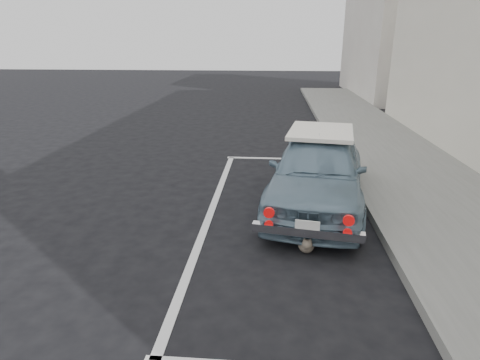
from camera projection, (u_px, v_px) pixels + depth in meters
name	position (u px, v px, depth m)	size (l,w,h in m)	color
ground	(253.00, 330.00, 4.15)	(80.00, 80.00, 0.00)	black
building_far	(393.00, 19.00, 21.19)	(3.50, 10.00, 8.00)	beige
pline_front	(286.00, 159.00, 10.23)	(3.00, 0.12, 0.01)	silver
pline_side	(211.00, 212.00, 7.04)	(0.12, 7.00, 0.01)	silver
retro_coupe	(318.00, 169.00, 7.13)	(2.22, 4.18, 1.35)	slate
cat	(306.00, 243.00, 5.67)	(0.24, 0.54, 0.29)	#655A4D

